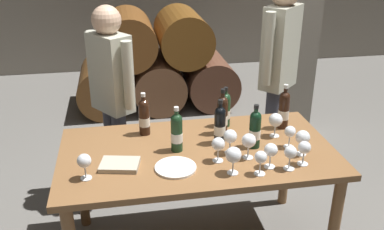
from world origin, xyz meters
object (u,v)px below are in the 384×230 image
object	(u,v)px
wine_bottle_0	(222,115)
tasting_notebook	(120,165)
wine_bottle_3	(225,109)
wine_bottle_4	(220,125)
wine_bottle_2	(255,129)
wine_glass_8	(261,158)
wine_glass_6	(233,155)
wine_glass_11	(271,151)
wine_glass_3	(249,141)
wine_glass_4	(290,132)
wine_glass_0	(218,145)
wine_glass_9	(84,162)
sommelier_presenting	(279,64)
wine_bottle_6	(144,117)
taster_seated_left	(112,90)
wine_glass_7	(304,148)
wine_bottle_1	(284,109)
wine_glass_5	(276,120)
wine_glass_10	(230,137)
wine_bottle_5	(177,132)
wine_glass_2	(290,153)
wine_glass_1	(303,138)
dining_table	(198,163)
serving_plate	(176,168)

from	to	relation	value
wine_bottle_0	tasting_notebook	distance (m)	0.77
wine_bottle_3	wine_bottle_4	xyz separation A→B (m)	(-0.10, -0.25, 0.01)
wine_bottle_2	wine_glass_8	distance (m)	0.32
wine_glass_6	wine_glass_11	world-z (taller)	wine_glass_6
wine_glass_3	wine_glass_4	world-z (taller)	wine_glass_3
wine_glass_3	tasting_notebook	distance (m)	0.77
wine_glass_0	wine_glass_9	world-z (taller)	wine_glass_0
wine_bottle_4	wine_glass_3	distance (m)	0.25
wine_glass_8	sommelier_presenting	bearing A→B (deg)	65.28
wine_bottle_3	wine_glass_0	bearing A→B (deg)	-108.74
wine_bottle_2	wine_glass_4	world-z (taller)	wine_bottle_2
wine_bottle_6	sommelier_presenting	size ratio (longest dim) A/B	0.17
wine_glass_3	sommelier_presenting	bearing A→B (deg)	60.35
taster_seated_left	wine_glass_6	bearing A→B (deg)	-57.45
wine_bottle_3	wine_glass_8	distance (m)	0.65
wine_glass_7	tasting_notebook	world-z (taller)	wine_glass_7
wine_bottle_1	taster_seated_left	size ratio (longest dim) A/B	0.20
wine_glass_5	sommelier_presenting	world-z (taller)	sommelier_presenting
taster_seated_left	wine_glass_0	bearing A→B (deg)	-55.47
wine_glass_3	wine_glass_6	distance (m)	0.20
wine_glass_6	wine_glass_8	distance (m)	0.15
wine_bottle_2	wine_glass_3	size ratio (longest dim) A/B	1.79
wine_glass_8	wine_glass_10	size ratio (longest dim) A/B	0.92
wine_glass_0	wine_glass_6	distance (m)	0.16
wine_glass_3	sommelier_presenting	distance (m)	1.05
wine_glass_3	wine_glass_5	size ratio (longest dim) A/B	0.98
wine_glass_8	wine_glass_11	distance (m)	0.10
wine_bottle_5	wine_glass_5	size ratio (longest dim) A/B	1.79
wine_bottle_5	wine_glass_2	bearing A→B (deg)	-28.90
wine_glass_7	wine_bottle_0	bearing A→B (deg)	127.60
wine_glass_1	tasting_notebook	world-z (taller)	wine_glass_1
wine_bottle_2	wine_glass_5	size ratio (longest dim) A/B	1.75
tasting_notebook	sommelier_presenting	xyz separation A→B (m)	(1.27, 0.87, 0.27)
wine_bottle_1	wine_glass_7	distance (m)	0.50
wine_glass_8	wine_bottle_5	bearing A→B (deg)	139.65
wine_bottle_0	taster_seated_left	size ratio (longest dim) A/B	0.20
wine_bottle_1	wine_bottle_6	world-z (taller)	wine_bottle_1
wine_glass_3	sommelier_presenting	xyz separation A→B (m)	(0.51, 0.90, 0.17)
wine_bottle_4	wine_glass_5	bearing A→B (deg)	4.34
wine_bottle_3	wine_glass_11	distance (m)	0.60
wine_glass_6	tasting_notebook	size ratio (longest dim) A/B	0.75
dining_table	wine_bottle_1	xyz separation A→B (m)	(0.64, 0.21, 0.23)
wine_glass_6	wine_glass_9	world-z (taller)	wine_glass_6
wine_glass_10	taster_seated_left	distance (m)	1.05
wine_glass_1	serving_plate	world-z (taller)	wine_glass_1
dining_table	wine_bottle_1	distance (m)	0.71
wine_glass_4	wine_glass_7	xyz separation A→B (m)	(0.00, -0.21, 0.00)
wine_bottle_4	wine_glass_2	size ratio (longest dim) A/B	2.03
wine_bottle_2	taster_seated_left	size ratio (longest dim) A/B	0.19
wine_bottle_6	wine_bottle_1	bearing A→B (deg)	-4.12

